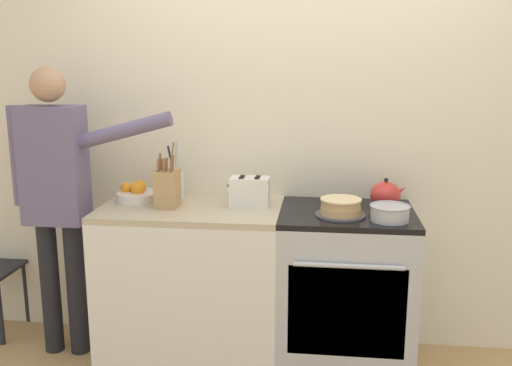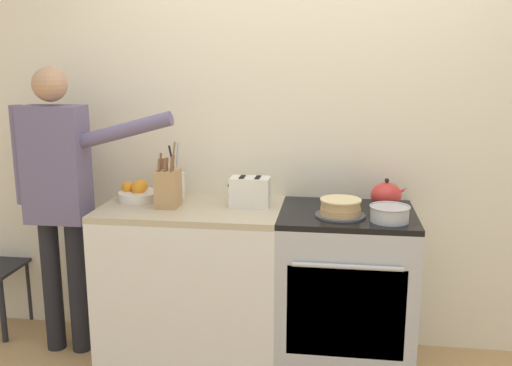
% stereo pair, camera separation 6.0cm
% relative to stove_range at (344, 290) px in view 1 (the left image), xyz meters
% --- Properties ---
extents(wall_back, '(8.00, 0.04, 2.60)m').
position_rel_stove_range_xyz_m(wall_back, '(-0.25, 0.33, 0.85)').
color(wall_back, silver).
rests_on(wall_back, ground_plane).
extents(counter_cabinet, '(1.00, 0.61, 0.91)m').
position_rel_stove_range_xyz_m(counter_cabinet, '(-0.86, 0.00, -0.00)').
color(counter_cabinet, white).
rests_on(counter_cabinet, ground_plane).
extents(stove_range, '(0.72, 0.64, 0.91)m').
position_rel_stove_range_xyz_m(stove_range, '(0.00, 0.00, 0.00)').
color(stove_range, '#B7BABF').
rests_on(stove_range, ground_plane).
extents(layer_cake, '(0.26, 0.26, 0.09)m').
position_rel_stove_range_xyz_m(layer_cake, '(-0.04, -0.09, 0.50)').
color(layer_cake, '#4C4C51').
rests_on(layer_cake, stove_range).
extents(tea_kettle, '(0.20, 0.17, 0.17)m').
position_rel_stove_range_xyz_m(tea_kettle, '(0.21, 0.12, 0.52)').
color(tea_kettle, red).
rests_on(tea_kettle, stove_range).
extents(mixing_bowl, '(0.20, 0.20, 0.08)m').
position_rel_stove_range_xyz_m(mixing_bowl, '(0.21, -0.15, 0.50)').
color(mixing_bowl, '#B7BABF').
rests_on(mixing_bowl, stove_range).
extents(knife_block, '(0.12, 0.15, 0.30)m').
position_rel_stove_range_xyz_m(knife_block, '(-0.98, -0.02, 0.56)').
color(knife_block, tan).
rests_on(knife_block, counter_cabinet).
extents(utensil_crock, '(0.11, 0.11, 0.33)m').
position_rel_stove_range_xyz_m(utensil_crock, '(-1.00, 0.17, 0.54)').
color(utensil_crock, silver).
rests_on(utensil_crock, counter_cabinet).
extents(fruit_bowl, '(0.24, 0.24, 0.11)m').
position_rel_stove_range_xyz_m(fruit_bowl, '(-1.20, 0.10, 0.49)').
color(fruit_bowl, silver).
rests_on(fruit_bowl, counter_cabinet).
extents(toaster, '(0.23, 0.13, 0.17)m').
position_rel_stove_range_xyz_m(toaster, '(-0.54, 0.05, 0.54)').
color(toaster, silver).
rests_on(toaster, counter_cabinet).
extents(person_baker, '(0.94, 0.20, 1.67)m').
position_rel_stove_range_xyz_m(person_baker, '(-1.62, -0.03, 0.55)').
color(person_baker, black).
rests_on(person_baker, ground_plane).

